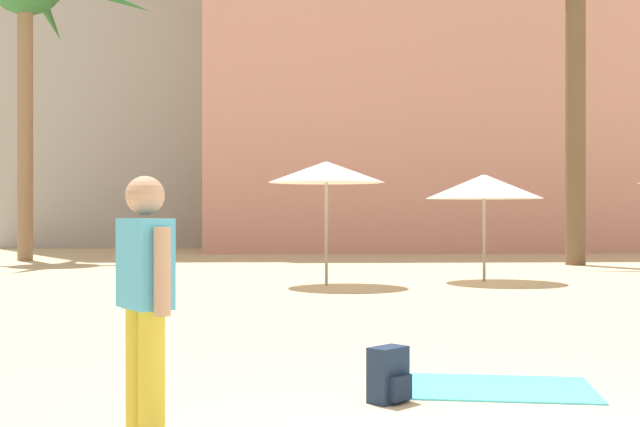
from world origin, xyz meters
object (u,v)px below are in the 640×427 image
at_px(cafe_umbrella_1, 326,172).
at_px(cafe_umbrella_3, 484,187).
at_px(beach_towel, 492,388).
at_px(person_near_left, 145,299).
at_px(backpack, 389,376).

relative_size(cafe_umbrella_1, cafe_umbrella_3, 1.01).
bearing_deg(cafe_umbrella_1, cafe_umbrella_3, 12.80).
distance_m(beach_towel, person_near_left, 3.15).
relative_size(cafe_umbrella_1, beach_towel, 1.50).
distance_m(cafe_umbrella_1, backpack, 10.38).
bearing_deg(beach_towel, person_near_left, -147.93).
xyz_separation_m(cafe_umbrella_1, beach_towel, (0.78, -9.72, -2.23)).
bearing_deg(cafe_umbrella_1, beach_towel, -85.40).
bearing_deg(beach_towel, backpack, -153.03).
xyz_separation_m(beach_towel, backpack, (-0.90, -0.46, 0.19)).
bearing_deg(cafe_umbrella_3, beach_towel, -103.66).
bearing_deg(backpack, beach_towel, 74.01).
relative_size(cafe_umbrella_3, backpack, 5.77).
xyz_separation_m(cafe_umbrella_1, backpack, (-0.12, -10.18, -2.03)).
relative_size(beach_towel, person_near_left, 0.98).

